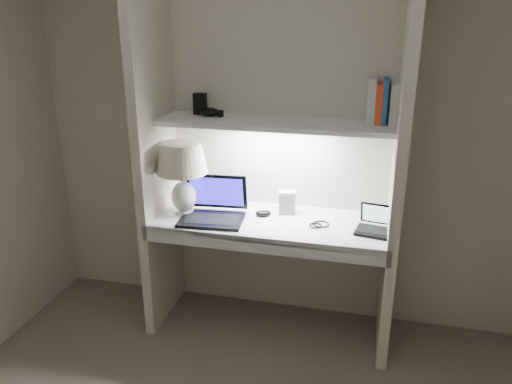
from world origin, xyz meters
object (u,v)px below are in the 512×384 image
(speaker, at_px, (287,202))
(laptop_netbook, at_px, (378,226))
(book_row, at_px, (388,102))
(laptop_main, at_px, (214,209))
(table_lamp, at_px, (182,167))

(speaker, bearing_deg, laptop_netbook, -24.04)
(book_row, bearing_deg, laptop_netbook, -90.34)
(laptop_main, relative_size, speaker, 2.77)
(laptop_netbook, xyz_separation_m, book_row, (0.00, 0.21, 0.68))
(laptop_netbook, relative_size, book_row, 1.02)
(table_lamp, bearing_deg, laptop_netbook, 0.30)
(table_lamp, xyz_separation_m, speaker, (0.63, 0.16, -0.24))
(laptop_netbook, distance_m, speaker, 0.58)
(table_lamp, relative_size, speaker, 3.12)
(laptop_netbook, distance_m, book_row, 0.71)
(table_lamp, relative_size, laptop_netbook, 1.75)
(speaker, height_order, book_row, book_row)
(laptop_main, distance_m, laptop_netbook, 0.99)
(table_lamp, xyz_separation_m, laptop_netbook, (1.19, 0.01, -0.27))
(table_lamp, bearing_deg, laptop_main, -5.52)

